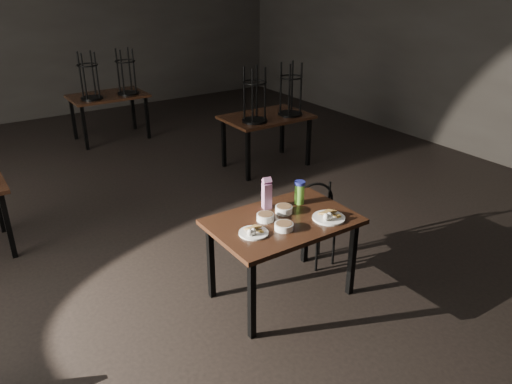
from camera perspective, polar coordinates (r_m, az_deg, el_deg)
room at (r=4.40m, az=-10.99°, el=19.62°), size 12.00×12.04×3.22m
main_table at (r=4.18m, az=3.06°, el=-4.12°), size 1.20×0.80×0.75m
plate_left at (r=3.91m, az=-0.28°, el=-4.54°), size 0.24×0.24×0.08m
plate_right at (r=4.18m, az=8.33°, el=-2.77°), size 0.27×0.27×0.09m
bowl_near at (r=4.11m, az=1.08°, el=-2.87°), size 0.14×0.14×0.06m
bowl_far at (r=4.25m, az=3.21°, el=-1.97°), size 0.15×0.15×0.06m
bowl_big at (r=3.98m, az=3.21°, el=-3.92°), size 0.15×0.15×0.05m
juice_carton at (r=4.28m, az=1.24°, el=-0.22°), size 0.09×0.09×0.29m
water_bottle at (r=4.39m, az=4.99°, el=-0.02°), size 0.11×0.11×0.21m
spoon at (r=4.32m, az=9.00°, el=-2.15°), size 0.04×0.18×0.01m
bentwood_chair at (r=4.83m, az=7.04°, el=-2.87°), size 0.42×0.41×0.79m
bg_table_right at (r=7.05m, az=1.38°, el=8.66°), size 1.20×0.80×1.48m
bg_table_far at (r=8.60m, az=-16.54°, el=10.58°), size 1.20×0.80×1.48m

